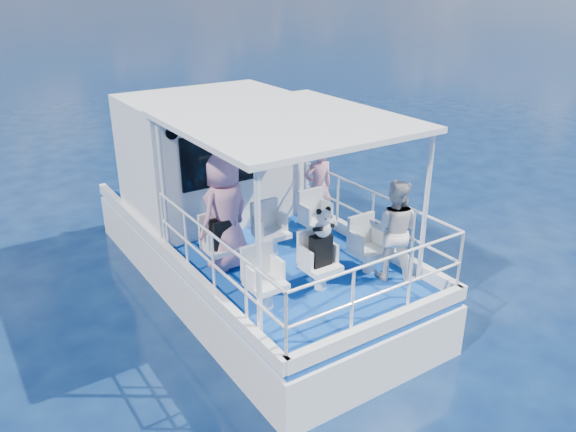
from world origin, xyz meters
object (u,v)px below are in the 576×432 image
object	(u,v)px
passenger_port_fwd	(225,212)
backpack_center	(321,250)
panda	(323,222)
passenger_stbd_aft	(394,230)

from	to	relation	value
passenger_port_fwd	backpack_center	distance (m)	1.57
backpack_center	passenger_port_fwd	bearing A→B (deg)	120.42
passenger_port_fwd	panda	xyz separation A→B (m)	(0.79, -1.35, 0.13)
panda	backpack_center	bearing A→B (deg)	118.63
passenger_stbd_aft	panda	distance (m)	1.13
passenger_port_fwd	passenger_stbd_aft	size ratio (longest dim) A/B	1.19
passenger_port_fwd	passenger_stbd_aft	bearing A→B (deg)	121.11
passenger_stbd_aft	backpack_center	world-z (taller)	passenger_stbd_aft
passenger_port_fwd	panda	world-z (taller)	passenger_port_fwd
panda	passenger_stbd_aft	bearing A→B (deg)	-14.94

